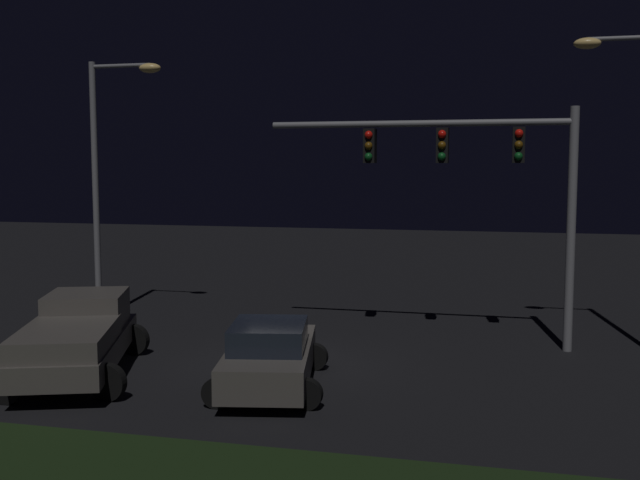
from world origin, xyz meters
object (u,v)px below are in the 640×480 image
pickup_truck (78,333)px  traffic_signal_gantry (478,168)px  car_sedan (270,356)px  street_lamp_left (108,160)px

pickup_truck → traffic_signal_gantry: bearing=-80.2°
car_sedan → street_lamp_left: (-7.15, 5.88, 4.40)m
traffic_signal_gantry → car_sedan: bearing=-130.4°
pickup_truck → traffic_signal_gantry: 11.09m
traffic_signal_gantry → pickup_truck: bearing=-150.6°
car_sedan → traffic_signal_gantry: traffic_signal_gantry is taller
pickup_truck → car_sedan: pickup_truck is taller
car_sedan → pickup_truck: bearing=79.3°
street_lamp_left → car_sedan: bearing=-39.4°
car_sedan → street_lamp_left: street_lamp_left is taller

